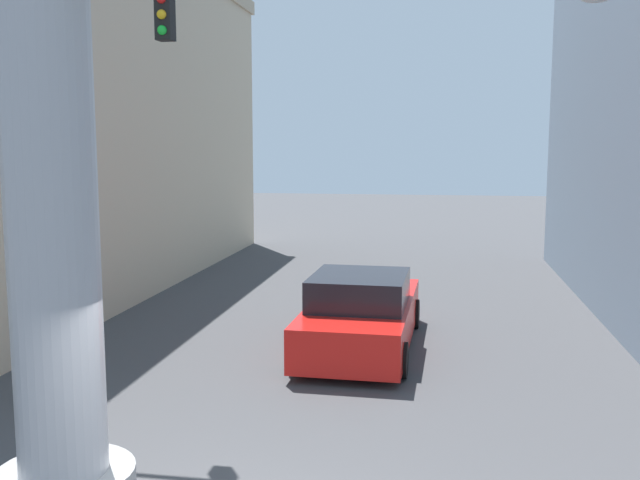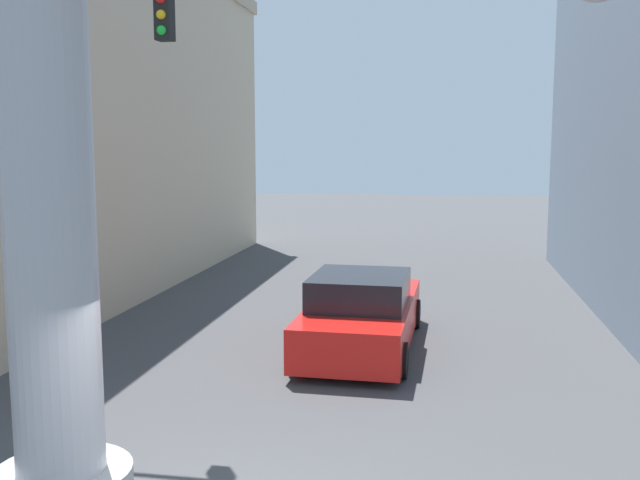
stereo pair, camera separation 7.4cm
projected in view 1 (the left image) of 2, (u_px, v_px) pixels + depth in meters
ground_plane at (346, 322)px, 16.46m from camera, size 87.26×87.26×0.00m
building_left at (7, 115)px, 19.76m from camera, size 8.79×20.86×9.76m
neon_sign_pole at (43, 16)px, 6.77m from camera, size 3.42×1.43×11.74m
car_lead at (361, 314)px, 14.20m from camera, size 2.20×5.11×1.56m
palm_tree_far_left at (179, 146)px, 24.26m from camera, size 2.40×2.37×6.93m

